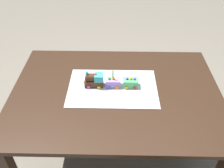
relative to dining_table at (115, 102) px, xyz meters
The scene contains 7 objects.
ground_plane 0.63m from the dining_table, ahead, with size 8.00×8.00×0.00m, color gray.
dining_table is the anchor object (origin of this frame).
cake_board 0.12m from the dining_table, 125.90° to the left, with size 0.60×0.40×0.00m, color silver.
cake_locomotive 0.22m from the dining_table, 161.25° to the left, with size 0.14×0.08×0.12m.
cake_car_flatbed_lavender 0.15m from the dining_table, 111.28° to the left, with size 0.10×0.08×0.07m.
cake_car_gondola_mint_green 0.18m from the dining_table, 26.92° to the left, with size 0.10×0.08×0.07m.
birthday_candle 0.22m from the dining_table, 112.59° to the left, with size 0.01×0.01×0.07m.
Camera 1 is at (0.00, -1.23, 1.81)m, focal length 39.06 mm.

